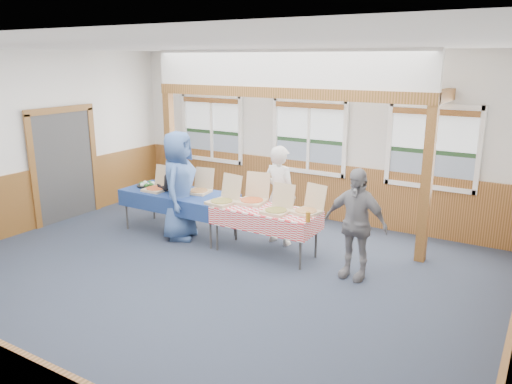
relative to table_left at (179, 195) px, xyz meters
The scene contains 27 objects.
floor 2.18m from the table_left, 41.77° to the right, with size 8.00×8.00×0.00m, color #262C3D.
ceiling 3.24m from the table_left, 41.77° to the right, with size 8.00×8.00×0.00m, color white.
wall_back 2.77m from the table_left, 54.08° to the left, with size 8.00×8.00×0.00m, color silver.
wall_left 2.96m from the table_left, 150.80° to the right, with size 8.00×8.00×0.00m, color silver.
wainscot_back 2.61m from the table_left, 53.76° to the left, with size 7.98×0.05×1.10m, color brown.
wainscot_left 2.80m from the table_left, 150.55° to the right, with size 0.05×6.98×1.10m, color brown.
cased_opening 2.49m from the table_left, 168.90° to the right, with size 0.06×1.30×2.10m, color #383838.
window_left 2.42m from the table_left, 110.07° to the left, with size 1.56×0.10×1.46m.
window_mid 2.77m from the table_left, 53.52° to the left, with size 1.56×0.10×1.46m.
window_right 4.47m from the table_left, 28.47° to the left, with size 1.56×0.10×1.46m.
post_left 1.42m from the table_left, 136.08° to the left, with size 0.15×0.15×2.40m, color brown.
post_right 4.17m from the table_left, 12.90° to the left, with size 0.15×0.15×2.40m, color brown.
cross_beam 2.53m from the table_left, 31.00° to the left, with size 5.15×0.18×0.18m, color brown.
table_left is the anchor object (origin of this frame).
table_right 1.84m from the table_left, ahead, with size 1.79×1.02×0.76m.
pizza_box_a 0.43m from the table_left, 164.94° to the right, with size 0.39×0.48×0.42m.
pizza_box_b 0.40m from the table_left, 25.13° to the left, with size 0.43×0.50×0.41m.
pizza_box_c 1.12m from the table_left, ahead, with size 0.48×0.55×0.45m.
pizza_box_d 1.49m from the table_left, ahead, with size 0.49×0.57×0.46m.
pizza_box_e 2.10m from the table_left, ahead, with size 0.40×0.48×0.41m.
pizza_box_f 2.50m from the table_left, ahead, with size 0.48×0.54×0.42m.
veggie_tray 0.75m from the table_left, behind, with size 0.37×0.37×0.09m.
drink_glass 2.71m from the table_left, ahead, with size 0.07×0.07×0.15m, color #A6691B.
woman_white 1.85m from the table_left, 14.48° to the left, with size 0.61×0.40×1.68m, color silver.
woman_black 0.16m from the table_left, 146.46° to the left, with size 0.72×0.56×1.49m, color black.
man_blue 0.36m from the table_left, 47.84° to the right, with size 0.92×0.60×1.88m, color #3A5992.
person_grey 3.36m from the table_left, ahead, with size 0.94×0.39×1.61m, color gray.
Camera 1 is at (4.06, -5.22, 3.05)m, focal length 35.00 mm.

